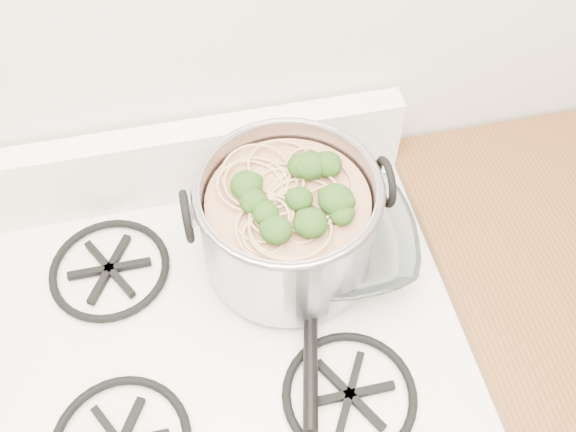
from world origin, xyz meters
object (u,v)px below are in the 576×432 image
(spatula, at_px, (311,276))
(gas_range, at_px, (240,427))
(glass_bowl, at_px, (336,246))
(stock_pot, at_px, (288,223))

(spatula, bearing_deg, gas_range, -147.68)
(spatula, xyz_separation_m, glass_bowl, (0.06, 0.05, 0.00))
(gas_range, bearing_deg, glass_bowl, 25.19)
(stock_pot, height_order, spatula, stock_pot)
(stock_pot, xyz_separation_m, glass_bowl, (0.08, -0.01, -0.08))
(spatula, height_order, glass_bowl, glass_bowl)
(gas_range, height_order, stock_pot, stock_pot)
(spatula, relative_size, glass_bowl, 2.98)
(stock_pot, relative_size, spatula, 1.03)
(stock_pot, distance_m, spatula, 0.10)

